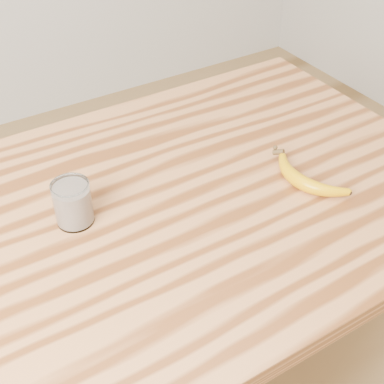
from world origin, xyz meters
TOP-DOWN VIEW (x-y plane):
  - table at (0.00, 0.00)m, footprint 1.20×0.80m
  - smoothie_glass at (-0.18, 0.04)m, footprint 0.07×0.07m
  - banana at (0.25, -0.10)m, footprint 0.14×0.26m

SIDE VIEW (x-z plane):
  - table at x=0.00m, z-range 0.32..1.22m
  - banana at x=0.25m, z-range 0.90..0.93m
  - smoothie_glass at x=-0.18m, z-range 0.90..0.99m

